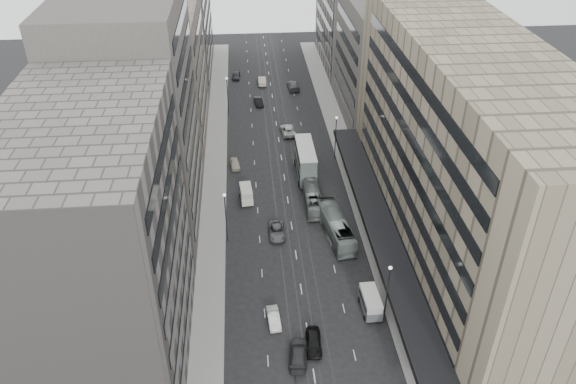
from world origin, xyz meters
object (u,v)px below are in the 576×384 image
object	(u,v)px
bus_far	(312,198)
panel_van	(246,194)
sedan_0	(314,342)
sedan_1	(274,318)
bus_near	(336,227)
vw_microbus	(371,302)
double_decker	(305,161)
sedan_2	(277,231)

from	to	relation	value
bus_far	panel_van	size ratio (longest dim) A/B	2.40
sedan_0	sedan_1	xyz separation A→B (m)	(-4.40, 4.23, -0.10)
bus_near	sedan_0	bearing A→B (deg)	66.56
bus_far	vw_microbus	distance (m)	24.22
bus_near	double_decker	world-z (taller)	double_decker
sedan_1	bus_near	bearing A→B (deg)	53.47
bus_far	bus_near	bearing A→B (deg)	107.25
vw_microbus	panel_van	bearing A→B (deg)	118.61
bus_near	sedan_2	xyz separation A→B (m)	(-8.63, 0.91, -1.00)
bus_near	sedan_2	bearing A→B (deg)	-13.81
vw_microbus	sedan_1	distance (m)	12.23
vw_microbus	panel_van	world-z (taller)	vw_microbus
bus_near	double_decker	xyz separation A→B (m)	(-2.58, 17.41, 1.31)
vw_microbus	sedan_2	xyz separation A→B (m)	(-10.58, 16.44, -0.76)
double_decker	sedan_1	bearing A→B (deg)	-102.70
vw_microbus	sedan_0	world-z (taller)	vw_microbus
bus_near	double_decker	bearing A→B (deg)	-89.37
panel_van	sedan_0	bearing A→B (deg)	-81.93
vw_microbus	double_decker	bearing A→B (deg)	96.51
sedan_0	double_decker	bearing A→B (deg)	88.94
panel_van	bus_far	bearing A→B (deg)	-15.88
bus_near	panel_van	world-z (taller)	bus_near
panel_van	sedan_1	size ratio (longest dim) A/B	1.04
vw_microbus	panel_van	distance (m)	29.85
sedan_0	sedan_1	size ratio (longest dim) A/B	1.12
bus_near	panel_van	size ratio (longest dim) A/B	2.87
bus_near	sedan_2	size ratio (longest dim) A/B	2.44
sedan_1	sedan_2	distance (m)	17.50
bus_near	sedan_0	distance (m)	21.57
bus_near	sedan_0	world-z (taller)	bus_near
vw_microbus	bus_far	bearing A→B (deg)	99.14
vw_microbus	sedan_0	xyz separation A→B (m)	(-7.76, -5.22, -0.68)
double_decker	vw_microbus	world-z (taller)	double_decker
bus_near	panel_van	bearing A→B (deg)	-46.42
bus_near	sedan_1	distance (m)	19.45
sedan_0	sedan_2	distance (m)	21.84
sedan_2	sedan_0	bearing A→B (deg)	-81.68
double_decker	panel_van	xyz separation A→B (m)	(-10.36, -7.07, -1.59)
double_decker	sedan_1	size ratio (longest dim) A/B	2.52
double_decker	panel_van	world-z (taller)	double_decker
bus_far	sedan_2	size ratio (longest dim) A/B	2.04
bus_far	sedan_2	world-z (taller)	bus_far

